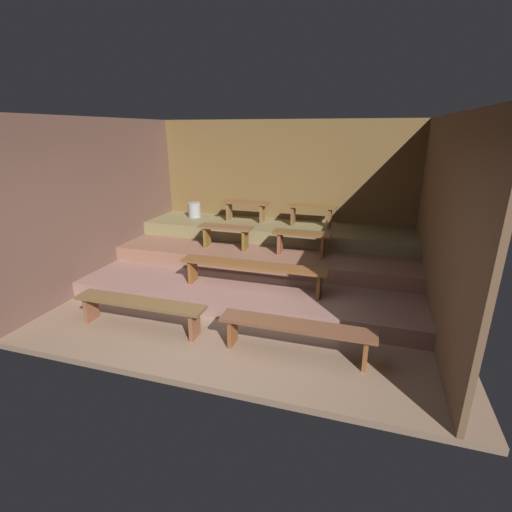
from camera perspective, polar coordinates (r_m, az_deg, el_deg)
name	(u,v)px	position (r m, az deg, el deg)	size (l,w,h in m)	color
ground	(253,291)	(6.18, -0.45, -5.44)	(6.01, 4.98, 0.08)	#7D634F
wall_back	(284,189)	(7.77, 4.27, 10.26)	(6.01, 0.06, 2.70)	brown
wall_left	(108,200)	(7.00, -21.75, 8.03)	(0.06, 4.98, 2.70)	brown
wall_right	(439,220)	(5.58, 26.37, 4.96)	(0.06, 4.98, 2.70)	brown
platform_lower	(261,272)	(6.55, 0.81, -2.47)	(5.21, 3.21, 0.25)	#86615A
platform_middle	(270,250)	(6.97, 2.10, 1.00)	(5.21, 2.10, 0.25)	brown
platform_upper	(276,231)	(7.34, 3.06, 3.89)	(5.21, 1.17, 0.25)	olive
bench_floor_left	(139,306)	(5.11, -17.48, -7.41)	(1.80, 0.30, 0.40)	brown
bench_floor_right	(296,330)	(4.37, 6.17, -11.27)	(1.80, 0.30, 0.40)	brown
bench_lower_center	(253,268)	(5.44, -0.50, -1.92)	(2.20, 0.30, 0.40)	brown
bench_middle_left	(226,232)	(6.61, -4.69, 3.68)	(0.96, 0.30, 0.40)	brown
bench_middle_right	(301,238)	(6.25, 7.00, 2.72)	(0.96, 0.30, 0.40)	brown
bench_upper_left	(246,207)	(7.54, -1.63, 7.54)	(0.93, 0.30, 0.40)	brown
bench_upper_right	(311,211)	(7.24, 8.53, 6.85)	(0.93, 0.30, 0.40)	brown
pail_upper	(194,210)	(8.04, -9.45, 7.01)	(0.27, 0.27, 0.31)	gray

